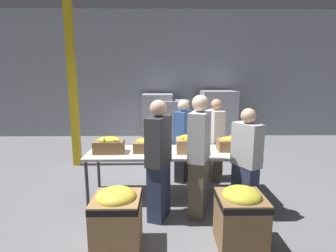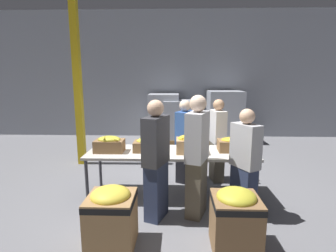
{
  "view_description": "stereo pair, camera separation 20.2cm",
  "coord_description": "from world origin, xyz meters",
  "px_view_note": "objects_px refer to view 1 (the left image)",
  "views": [
    {
      "loc": [
        -0.12,
        -4.06,
        1.93
      ],
      "look_at": [
        -0.06,
        0.04,
        1.16
      ],
      "focal_mm": 28.0,
      "sensor_mm": 36.0,
      "label": 1
    },
    {
      "loc": [
        0.08,
        -4.06,
        1.93
      ],
      "look_at": [
        -0.06,
        0.04,
        1.16
      ],
      "focal_mm": 28.0,
      "sensor_mm": 36.0,
      "label": 2
    }
  ],
  "objects_px": {
    "banana_box_0": "(109,145)",
    "banana_box_3": "(231,143)",
    "support_pillar": "(72,74)",
    "pallet_stack_0": "(158,118)",
    "donation_bin_0": "(117,217)",
    "volunteer_0": "(183,141)",
    "donation_bin_1": "(241,216)",
    "banana_box_2": "(190,143)",
    "volunteer_3": "(199,157)",
    "sorting_table": "(172,154)",
    "volunteer_4": "(159,161)",
    "volunteer_1": "(246,163)",
    "pallet_stack_1": "(218,116)",
    "banana_box_1": "(149,145)",
    "volunteer_2": "(215,140)",
    "pallet_stack_2": "(173,122)"
  },
  "relations": [
    {
      "from": "banana_box_0",
      "to": "banana_box_3",
      "type": "height_order",
      "value": "banana_box_0"
    },
    {
      "from": "support_pillar",
      "to": "pallet_stack_0",
      "type": "xyz_separation_m",
      "value": [
        1.74,
        2.31,
        -1.3
      ]
    },
    {
      "from": "donation_bin_0",
      "to": "support_pillar",
      "type": "xyz_separation_m",
      "value": [
        -1.4,
        2.92,
        1.62
      ]
    },
    {
      "from": "volunteer_0",
      "to": "donation_bin_1",
      "type": "relative_size",
      "value": 2.13
    },
    {
      "from": "banana_box_2",
      "to": "donation_bin_1",
      "type": "xyz_separation_m",
      "value": [
        0.46,
        -1.29,
        -0.52
      ]
    },
    {
      "from": "banana_box_0",
      "to": "volunteer_3",
      "type": "xyz_separation_m",
      "value": [
        1.35,
        -0.55,
        -0.04
      ]
    },
    {
      "from": "volunteer_0",
      "to": "sorting_table",
      "type": "bearing_deg",
      "value": 6.96
    },
    {
      "from": "volunteer_4",
      "to": "donation_bin_1",
      "type": "bearing_deg",
      "value": -103.75
    },
    {
      "from": "sorting_table",
      "to": "donation_bin_1",
      "type": "relative_size",
      "value": 3.74
    },
    {
      "from": "banana_box_0",
      "to": "sorting_table",
      "type": "bearing_deg",
      "value": 3.02
    },
    {
      "from": "banana_box_3",
      "to": "volunteer_0",
      "type": "xyz_separation_m",
      "value": [
        -0.75,
        0.6,
        -0.11
      ]
    },
    {
      "from": "volunteer_1",
      "to": "pallet_stack_1",
      "type": "bearing_deg",
      "value": -36.38
    },
    {
      "from": "banana_box_0",
      "to": "support_pillar",
      "type": "bearing_deg",
      "value": 123.16
    },
    {
      "from": "banana_box_0",
      "to": "donation_bin_1",
      "type": "height_order",
      "value": "banana_box_0"
    },
    {
      "from": "banana_box_1",
      "to": "donation_bin_1",
      "type": "height_order",
      "value": "banana_box_1"
    },
    {
      "from": "banana_box_1",
      "to": "volunteer_0",
      "type": "xyz_separation_m",
      "value": [
        0.58,
        0.65,
        -0.1
      ]
    },
    {
      "from": "volunteer_2",
      "to": "volunteer_1",
      "type": "bearing_deg",
      "value": -1.6
    },
    {
      "from": "donation_bin_0",
      "to": "volunteer_2",
      "type": "bearing_deg",
      "value": 53.7
    },
    {
      "from": "banana_box_2",
      "to": "banana_box_0",
      "type": "bearing_deg",
      "value": -180.0
    },
    {
      "from": "banana_box_2",
      "to": "support_pillar",
      "type": "xyz_separation_m",
      "value": [
        -2.34,
        1.63,
        1.1
      ]
    },
    {
      "from": "donation_bin_0",
      "to": "support_pillar",
      "type": "distance_m",
      "value": 3.62
    },
    {
      "from": "banana_box_2",
      "to": "donation_bin_0",
      "type": "bearing_deg",
      "value": -126.26
    },
    {
      "from": "sorting_table",
      "to": "banana_box_1",
      "type": "relative_size",
      "value": 5.42
    },
    {
      "from": "banana_box_2",
      "to": "support_pillar",
      "type": "height_order",
      "value": "support_pillar"
    },
    {
      "from": "volunteer_1",
      "to": "donation_bin_1",
      "type": "xyz_separation_m",
      "value": [
        -0.27,
        -0.73,
        -0.37
      ]
    },
    {
      "from": "banana_box_0",
      "to": "pallet_stack_0",
      "type": "relative_size",
      "value": 0.32
    },
    {
      "from": "banana_box_1",
      "to": "volunteer_0",
      "type": "bearing_deg",
      "value": 47.94
    },
    {
      "from": "volunteer_1",
      "to": "volunteer_2",
      "type": "xyz_separation_m",
      "value": [
        -0.17,
        1.31,
        0.01
      ]
    },
    {
      "from": "banana_box_2",
      "to": "volunteer_4",
      "type": "height_order",
      "value": "volunteer_4"
    },
    {
      "from": "pallet_stack_0",
      "to": "pallet_stack_1",
      "type": "distance_m",
      "value": 1.84
    },
    {
      "from": "pallet_stack_0",
      "to": "pallet_stack_2",
      "type": "height_order",
      "value": "pallet_stack_0"
    },
    {
      "from": "banana_box_0",
      "to": "volunteer_4",
      "type": "xyz_separation_m",
      "value": [
        0.79,
        -0.65,
        -0.07
      ]
    },
    {
      "from": "banana_box_1",
      "to": "pallet_stack_2",
      "type": "height_order",
      "value": "pallet_stack_2"
    },
    {
      "from": "volunteer_4",
      "to": "volunteer_3",
      "type": "bearing_deg",
      "value": -59.34
    },
    {
      "from": "support_pillar",
      "to": "pallet_stack_1",
      "type": "bearing_deg",
      "value": 32.14
    },
    {
      "from": "volunteer_0",
      "to": "donation_bin_1",
      "type": "distance_m",
      "value": 2.09
    },
    {
      "from": "volunteer_2",
      "to": "donation_bin_0",
      "type": "xyz_separation_m",
      "value": [
        -1.5,
        -2.04,
        -0.38
      ]
    },
    {
      "from": "donation_bin_0",
      "to": "support_pillar",
      "type": "height_order",
      "value": "support_pillar"
    },
    {
      "from": "volunteer_1",
      "to": "support_pillar",
      "type": "relative_size",
      "value": 0.38
    },
    {
      "from": "donation_bin_1",
      "to": "support_pillar",
      "type": "bearing_deg",
      "value": 133.78
    },
    {
      "from": "donation_bin_1",
      "to": "banana_box_1",
      "type": "bearing_deg",
      "value": 129.46
    },
    {
      "from": "volunteer_3",
      "to": "donation_bin_1",
      "type": "distance_m",
      "value": 0.96
    },
    {
      "from": "banana_box_1",
      "to": "pallet_stack_0",
      "type": "xyz_separation_m",
      "value": [
        0.04,
        3.89,
        -0.16
      ]
    },
    {
      "from": "banana_box_0",
      "to": "volunteer_2",
      "type": "relative_size",
      "value": 0.3
    },
    {
      "from": "donation_bin_0",
      "to": "banana_box_3",
      "type": "bearing_deg",
      "value": 40.36
    },
    {
      "from": "banana_box_0",
      "to": "donation_bin_0",
      "type": "height_order",
      "value": "banana_box_0"
    },
    {
      "from": "volunteer_3",
      "to": "support_pillar",
      "type": "distance_m",
      "value": 3.45
    },
    {
      "from": "volunteer_2",
      "to": "volunteer_4",
      "type": "xyz_separation_m",
      "value": [
        -1.03,
        -1.39,
        0.05
      ]
    },
    {
      "from": "volunteer_0",
      "to": "volunteer_2",
      "type": "xyz_separation_m",
      "value": [
        0.61,
        0.05,
        0.01
      ]
    },
    {
      "from": "sorting_table",
      "to": "banana_box_2",
      "type": "distance_m",
      "value": 0.35
    }
  ]
}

